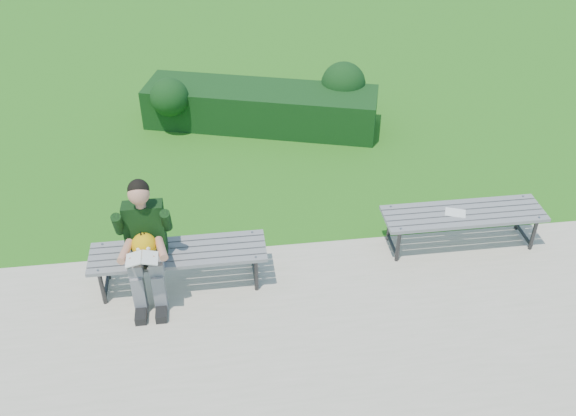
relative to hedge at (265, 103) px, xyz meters
name	(u,v)px	position (x,y,z in m)	size (l,w,h in m)	color
ground	(291,246)	(-0.01, -2.97, -0.36)	(80.00, 80.00, 0.00)	#217414
walkway	(316,362)	(-0.01, -4.72, -0.35)	(30.00, 3.50, 0.02)	beige
hedge	(265,103)	(0.00, 0.00, 0.00)	(3.54, 1.81, 0.90)	#123A0F
bench_left	(179,255)	(-1.25, -3.49, 0.06)	(1.80, 0.50, 0.46)	gray
bench_right	(463,216)	(1.90, -3.22, 0.06)	(1.80, 0.50, 0.46)	gray
seated_boy	(145,240)	(-1.55, -3.58, 0.36)	(0.56, 0.76, 1.31)	gray
paper_sheet	(455,213)	(1.80, -3.22, 0.12)	(0.26, 0.23, 0.01)	white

